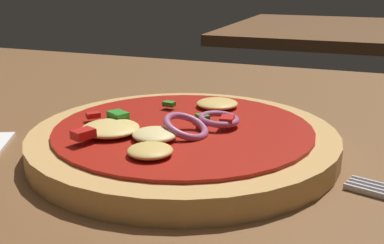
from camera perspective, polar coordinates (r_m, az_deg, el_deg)
dining_table at (r=0.41m, az=-3.30°, el=-5.37°), size 1.12×0.82×0.03m
pizza at (r=0.40m, az=-1.14°, el=-2.03°), size 0.25×0.25×0.04m
background_table at (r=1.42m, az=19.14°, el=10.16°), size 0.69×0.64×0.03m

